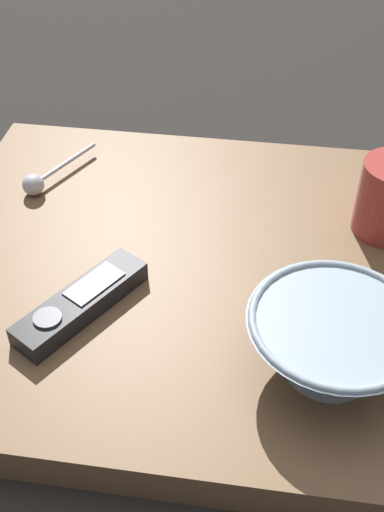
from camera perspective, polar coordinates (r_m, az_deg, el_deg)
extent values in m
plane|color=black|center=(0.79, 1.32, -3.07)|extent=(6.00, 6.00, 0.00)
cube|color=brown|center=(0.77, 1.35, -1.87)|extent=(0.55, 0.67, 0.05)
cylinder|color=#8C9EAD|center=(0.66, 11.87, -9.34)|extent=(0.09, 0.09, 0.01)
cone|color=#8C9EAD|center=(0.64, 12.29, -7.44)|extent=(0.17, 0.17, 0.06)
torus|color=#8C9EAD|center=(0.61, 12.68, -5.65)|extent=(0.17, 0.17, 0.01)
cylinder|color=silver|center=(0.91, -10.99, 8.14)|extent=(0.10, 0.06, 0.01)
sphere|color=silver|center=(0.88, -13.86, 6.15)|extent=(0.03, 0.03, 0.03)
cube|color=black|center=(0.70, -9.74, -4.08)|extent=(0.16, 0.12, 0.02)
cylinder|color=#4C4C54|center=(0.67, -12.66, -5.36)|extent=(0.03, 0.03, 0.00)
cube|color=#4C4C54|center=(0.70, -8.64, -2.43)|extent=(0.07, 0.06, 0.00)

